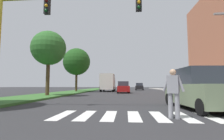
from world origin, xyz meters
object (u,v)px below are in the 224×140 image
at_px(tree_mid, 49,48).
at_px(sedan_distant, 139,87).
at_px(truck_box_delivery, 108,82).
at_px(sedan_midblock, 123,88).
at_px(traffic_light_gantry, 46,21).
at_px(tree_far, 77,62).
at_px(suv_crossing, 198,89).
at_px(sedan_far_horizon, 124,86).
at_px(pedestrian_performer, 173,91).

distance_m(tree_mid, sedan_distant, 26.31).
bearing_deg(sedan_distant, truck_box_delivery, -125.21).
bearing_deg(sedan_midblock, tree_mid, -129.75).
relative_size(sedan_midblock, truck_box_delivery, 0.70).
xyz_separation_m(traffic_light_gantry, sedan_midblock, (3.63, 17.04, -3.56)).
distance_m(tree_mid, tree_far, 10.86).
xyz_separation_m(tree_far, traffic_light_gantry, (4.00, -19.10, -0.62)).
height_order(suv_crossing, sedan_far_horizon, suv_crossing).
xyz_separation_m(sedan_midblock, truck_box_delivery, (-2.80, 5.72, 0.85)).
bearing_deg(pedestrian_performer, suv_crossing, 53.60).
relative_size(tree_far, sedan_far_horizon, 1.72).
distance_m(traffic_light_gantry, sedan_distant, 32.83).
bearing_deg(tree_far, sedan_distant, 48.60).
bearing_deg(pedestrian_performer, sedan_distant, 87.29).
relative_size(sedan_midblock, sedan_far_horizon, 1.05).
relative_size(traffic_light_gantry, sedan_far_horizon, 2.06).
relative_size(sedan_distant, truck_box_delivery, 0.72).
distance_m(traffic_light_gantry, sedan_far_horizon, 45.91).
bearing_deg(truck_box_delivery, sedan_distant, 54.79).
bearing_deg(suv_crossing, tree_far, 121.98).
xyz_separation_m(tree_mid, sedan_distant, (10.92, 23.59, -4.06)).
bearing_deg(pedestrian_performer, tree_far, 114.59).
distance_m(tree_mid, traffic_light_gantry, 9.04).
height_order(sedan_distant, truck_box_delivery, truck_box_delivery).
relative_size(tree_far, sedan_distant, 1.57).
distance_m(tree_mid, sedan_far_horizon, 38.29).
bearing_deg(tree_far, sedan_midblock, -15.09).
distance_m(sedan_midblock, sedan_distant, 15.22).
xyz_separation_m(pedestrian_performer, truck_box_delivery, (-4.80, 24.71, 0.70)).
relative_size(traffic_light_gantry, sedan_midblock, 1.96).
relative_size(suv_crossing, sedan_distant, 1.05).
height_order(tree_far, pedestrian_performer, tree_far).
relative_size(pedestrian_performer, sedan_distant, 0.38).
height_order(suv_crossing, truck_box_delivery, truck_box_delivery).
xyz_separation_m(suv_crossing, sedan_midblock, (-3.90, 16.41, -0.15)).
distance_m(suv_crossing, sedan_distant, 31.20).
distance_m(suv_crossing, sedan_midblock, 16.87).
bearing_deg(sedan_far_horizon, traffic_light_gantry, -94.30).
relative_size(tree_far, traffic_light_gantry, 0.83).
xyz_separation_m(traffic_light_gantry, pedestrian_performer, (5.63, -1.95, -3.41)).
height_order(pedestrian_performer, suv_crossing, suv_crossing).
relative_size(traffic_light_gantry, pedestrian_performer, 5.00).
xyz_separation_m(pedestrian_performer, suv_crossing, (1.90, 2.58, -0.00)).
bearing_deg(sedan_far_horizon, tree_far, -105.63).
xyz_separation_m(sedan_far_horizon, truck_box_delivery, (-2.60, -22.88, 0.86)).
distance_m(traffic_light_gantry, pedestrian_performer, 6.86).
xyz_separation_m(tree_mid, pedestrian_performer, (9.32, -10.19, -3.89)).
relative_size(sedan_midblock, sedan_distant, 0.96).
bearing_deg(sedan_midblock, pedestrian_performer, -83.98).
relative_size(traffic_light_gantry, suv_crossing, 1.79).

